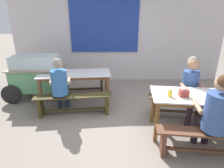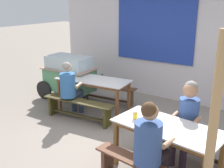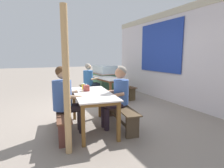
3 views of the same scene
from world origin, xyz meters
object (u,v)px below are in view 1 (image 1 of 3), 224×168
(dining_table_far, at_px, (75,76))
(dining_table_near, at_px, (198,99))
(bench_far_front, at_px, (74,102))
(person_near_front, at_px, (215,111))
(food_cart, at_px, (37,74))
(person_right_near_table, at_px, (191,85))
(tissue_box, at_px, (184,93))
(condiment_jar, at_px, (170,93))
(bench_near_front, at_px, (207,140))
(bench_far_back, at_px, (78,83))
(person_left_back_turned, at_px, (60,83))
(bench_near_back, at_px, (185,104))

(dining_table_far, bearing_deg, dining_table_near, -29.10)
(bench_far_front, xyz_separation_m, person_near_front, (2.28, -1.26, 0.46))
(food_cart, xyz_separation_m, person_right_near_table, (3.47, -1.09, 0.10))
(tissue_box, bearing_deg, condiment_jar, -179.79)
(bench_near_front, distance_m, person_right_near_table, 1.23)
(bench_far_back, height_order, food_cart, food_cart)
(dining_table_near, xyz_separation_m, person_near_front, (-0.01, -0.55, 0.07))
(dining_table_near, distance_m, tissue_box, 0.32)
(food_cart, bearing_deg, person_left_back_turned, -46.87)
(dining_table_near, height_order, bench_far_back, dining_table_near)
(food_cart, relative_size, condiment_jar, 12.42)
(food_cart, xyz_separation_m, person_left_back_turned, (0.81, -0.86, 0.05))
(bench_far_back, bearing_deg, condiment_jar, -45.98)
(bench_far_front, bearing_deg, condiment_jar, -23.06)
(bench_far_front, bearing_deg, tissue_box, -20.61)
(dining_table_near, bearing_deg, bench_far_front, 162.91)
(person_right_near_table, bearing_deg, person_left_back_turned, 175.14)
(tissue_box, bearing_deg, bench_near_back, 61.89)
(bench_far_back, height_order, tissue_box, tissue_box)
(dining_table_near, xyz_separation_m, bench_near_front, (-0.07, -0.60, -0.38))
(dining_table_far, height_order, tissue_box, tissue_box)
(dining_table_near, height_order, person_left_back_turned, person_left_back_turned)
(person_right_near_table, distance_m, person_left_back_turned, 2.67)
(dining_table_far, bearing_deg, condiment_jar, -36.50)
(bench_near_back, bearing_deg, person_near_front, -94.03)
(bench_near_back, bearing_deg, dining_table_near, -96.80)
(dining_table_far, bearing_deg, bench_near_back, -16.25)
(bench_near_front, height_order, person_right_near_table, person_right_near_table)
(person_left_back_turned, xyz_separation_m, tissue_box, (2.28, -0.81, 0.12))
(bench_near_front, distance_m, condiment_jar, 0.88)
(food_cart, bearing_deg, bench_far_front, -40.16)
(food_cart, relative_size, person_left_back_turned, 1.30)
(dining_table_far, bearing_deg, person_left_back_turned, -110.93)
(bench_near_back, relative_size, tissue_box, 10.73)
(bench_near_front, bearing_deg, bench_far_front, 149.51)
(bench_near_back, distance_m, food_cart, 3.60)
(food_cart, bearing_deg, bench_near_front, -33.91)
(bench_far_front, distance_m, person_right_near_table, 2.44)
(person_left_back_turned, bearing_deg, dining_table_near, -16.37)
(bench_far_front, relative_size, person_near_front, 1.25)
(bench_far_back, bearing_deg, person_right_near_table, -28.91)
(person_right_near_table, xyz_separation_m, tissue_box, (-0.38, -0.58, 0.08))
(bench_near_front, bearing_deg, person_near_front, 38.72)
(bench_far_back, relative_size, person_right_near_table, 1.21)
(condiment_jar, bearing_deg, food_cart, 149.74)
(dining_table_near, distance_m, food_cart, 3.74)
(person_left_back_turned, height_order, tissue_box, person_left_back_turned)
(bench_far_front, height_order, food_cart, food_cart)
(tissue_box, bearing_deg, person_near_front, -61.75)
(food_cart, height_order, person_near_front, person_near_front)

